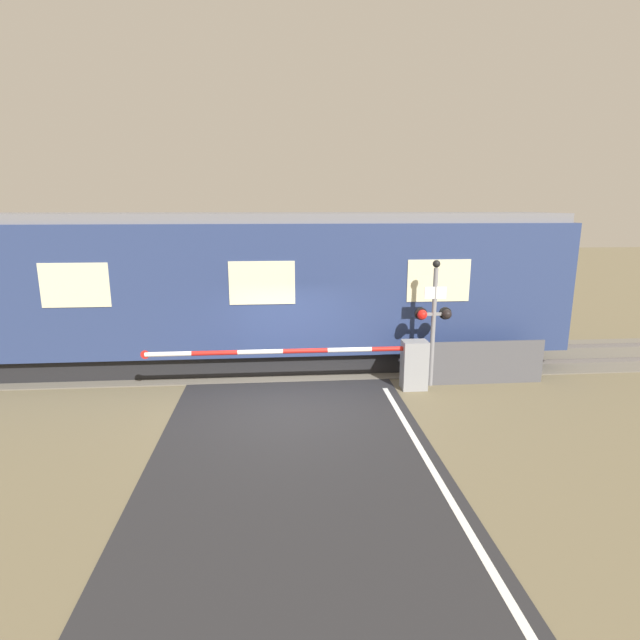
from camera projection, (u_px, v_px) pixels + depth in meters
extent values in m
plane|color=#6B6047|center=(291.00, 408.00, 10.99)|extent=(80.00, 80.00, 0.00)
cube|color=#666056|center=(288.00, 362.00, 14.15)|extent=(36.00, 3.20, 0.03)
cube|color=#595451|center=(289.00, 368.00, 13.43)|extent=(36.00, 0.08, 0.10)
cube|color=#595451|center=(288.00, 353.00, 14.83)|extent=(36.00, 0.08, 0.10)
cube|color=black|center=(266.00, 353.00, 14.03)|extent=(14.81, 2.32, 0.60)
cube|color=navy|center=(264.00, 284.00, 13.59)|extent=(16.10, 2.73, 3.33)
cube|color=slate|center=(262.00, 217.00, 13.19)|extent=(15.78, 2.51, 0.24)
cube|color=beige|center=(439.00, 281.00, 12.56)|extent=(1.61, 0.02, 1.07)
cube|color=beige|center=(262.00, 283.00, 12.20)|extent=(1.61, 0.02, 1.07)
cube|color=beige|center=(75.00, 285.00, 11.84)|extent=(1.61, 0.02, 1.07)
cube|color=gray|center=(414.00, 365.00, 12.05)|extent=(0.60, 0.44, 1.20)
cylinder|color=gray|center=(415.00, 348.00, 11.96)|extent=(0.16, 0.16, 0.18)
cylinder|color=red|center=(393.00, 349.00, 11.92)|extent=(1.05, 0.11, 0.11)
cylinder|color=white|center=(350.00, 350.00, 11.83)|extent=(1.05, 0.11, 0.11)
cylinder|color=red|center=(305.00, 351.00, 11.74)|extent=(1.05, 0.11, 0.11)
cylinder|color=white|center=(260.00, 352.00, 11.66)|extent=(1.05, 0.11, 0.11)
cylinder|color=red|center=(215.00, 353.00, 11.57)|extent=(1.05, 0.11, 0.11)
cylinder|color=white|center=(168.00, 354.00, 11.49)|extent=(1.05, 0.11, 0.11)
cylinder|color=red|center=(145.00, 355.00, 11.44)|extent=(0.20, 0.02, 0.20)
cylinder|color=gray|center=(433.00, 328.00, 12.09)|extent=(0.11, 0.11, 2.92)
cube|color=gray|center=(434.00, 314.00, 12.01)|extent=(0.72, 0.07, 0.07)
sphere|color=red|center=(422.00, 315.00, 11.94)|extent=(0.24, 0.24, 0.24)
sphere|color=black|center=(447.00, 314.00, 11.99)|extent=(0.24, 0.24, 0.24)
cylinder|color=black|center=(421.00, 314.00, 12.04)|extent=(0.30, 0.06, 0.30)
cylinder|color=black|center=(445.00, 313.00, 12.09)|extent=(0.30, 0.06, 0.30)
cube|color=white|center=(435.00, 293.00, 11.85)|extent=(0.53, 0.02, 0.29)
sphere|color=black|center=(436.00, 264.00, 11.74)|extent=(0.18, 0.18, 0.18)
cube|color=#4C4C51|center=(480.00, 363.00, 12.40)|extent=(3.25, 0.06, 1.10)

